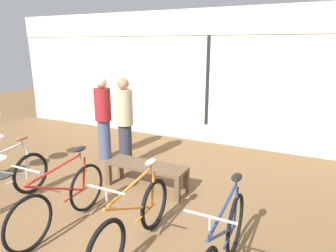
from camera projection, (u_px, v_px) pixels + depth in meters
The scene contains 9 objects.
ground_plane at pixel (101, 231), 3.97m from camera, with size 24.00×24.00×0.00m, color brown.
shop_back_wall at pixel (208, 77), 7.21m from camera, with size 12.00×0.08×3.20m.
bicycle_far_left at pixel (4, 183), 4.50m from camera, with size 0.46×1.68×1.03m.
bicycle_left at pixel (62, 200), 3.98m from camera, with size 0.46×1.73×1.03m.
bicycle_right at pixel (134, 221), 3.54m from camera, with size 0.46×1.73×1.02m.
bicycle_far_right at pixel (223, 247), 3.05m from camera, with size 0.46×1.80×1.04m.
display_bench at pixel (146, 169), 5.07m from camera, with size 1.40×0.44×0.44m.
customer_near_rack at pixel (125, 121), 5.85m from camera, with size 0.48×0.48×1.79m.
customer_by_window at pixel (103, 117), 6.27m from camera, with size 0.38×0.38×1.74m.
Camera 1 is at (2.31, -2.72, 2.40)m, focal length 32.00 mm.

